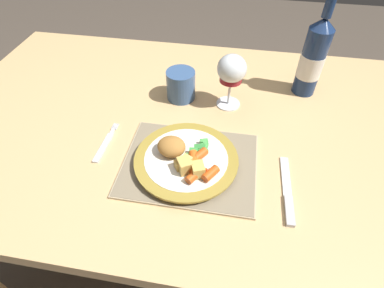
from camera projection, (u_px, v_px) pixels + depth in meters
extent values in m
plane|color=#4C4238|center=(189.00, 246.00, 1.33)|extent=(6.00, 6.00, 0.00)
cube|color=tan|center=(186.00, 126.00, 0.81)|extent=(1.36, 0.84, 0.04)
cube|color=tan|center=(71.00, 117.00, 1.40)|extent=(0.06, 0.06, 0.70)
cube|color=tan|center=(349.00, 150.00, 1.26)|extent=(0.06, 0.06, 0.70)
cube|color=tan|center=(190.00, 164.00, 0.69)|extent=(0.31, 0.24, 0.01)
cube|color=#807259|center=(190.00, 163.00, 0.69)|extent=(0.30, 0.24, 0.00)
cylinder|color=white|center=(186.00, 161.00, 0.69)|extent=(0.19, 0.19, 0.01)
cylinder|color=olive|center=(186.00, 159.00, 0.68)|extent=(0.24, 0.24, 0.01)
cylinder|color=white|center=(186.00, 158.00, 0.68)|extent=(0.19, 0.19, 0.00)
ellipsoid|color=#A87033|center=(171.00, 146.00, 0.67)|extent=(0.07, 0.07, 0.04)
ellipsoid|color=tan|center=(176.00, 147.00, 0.68)|extent=(0.04, 0.06, 0.03)
cube|color=green|center=(194.00, 159.00, 0.67)|extent=(0.02, 0.02, 0.01)
cube|color=#338438|center=(194.00, 152.00, 0.68)|extent=(0.03, 0.02, 0.01)
cube|color=#338438|center=(200.00, 148.00, 0.69)|extent=(0.02, 0.03, 0.01)
cube|color=#338438|center=(202.00, 151.00, 0.68)|extent=(0.03, 0.03, 0.01)
cube|color=#4CA84C|center=(202.00, 151.00, 0.68)|extent=(0.02, 0.02, 0.01)
cube|color=#4CA84C|center=(202.00, 148.00, 0.69)|extent=(0.03, 0.03, 0.01)
cube|color=green|center=(193.00, 151.00, 0.68)|extent=(0.02, 0.01, 0.01)
cube|color=#4CA84C|center=(204.00, 141.00, 0.70)|extent=(0.02, 0.02, 0.01)
cube|color=#4CA84C|center=(190.00, 157.00, 0.67)|extent=(0.02, 0.03, 0.01)
cube|color=#4CA84C|center=(205.00, 143.00, 0.70)|extent=(0.02, 0.02, 0.01)
cube|color=#338438|center=(200.00, 148.00, 0.68)|extent=(0.03, 0.02, 0.01)
cylinder|color=#CC5119|center=(194.00, 175.00, 0.63)|extent=(0.04, 0.05, 0.02)
cylinder|color=#CC5119|center=(200.00, 155.00, 0.67)|extent=(0.04, 0.04, 0.02)
cylinder|color=#CC5119|center=(198.00, 171.00, 0.64)|extent=(0.04, 0.03, 0.02)
cylinder|color=orange|center=(194.00, 159.00, 0.66)|extent=(0.03, 0.04, 0.02)
cylinder|color=#CC5119|center=(211.00, 174.00, 0.63)|extent=(0.04, 0.04, 0.02)
cube|color=silver|center=(103.00, 148.00, 0.73)|extent=(0.02, 0.10, 0.01)
cube|color=silver|center=(112.00, 132.00, 0.77)|extent=(0.01, 0.02, 0.01)
cube|color=silver|center=(117.00, 127.00, 0.78)|extent=(0.00, 0.02, 0.00)
cube|color=silver|center=(116.00, 127.00, 0.78)|extent=(0.00, 0.02, 0.00)
cube|color=silver|center=(114.00, 126.00, 0.78)|extent=(0.00, 0.02, 0.00)
cube|color=silver|center=(113.00, 126.00, 0.78)|extent=(0.00, 0.02, 0.00)
cube|color=silver|center=(286.00, 176.00, 0.67)|extent=(0.02, 0.11, 0.00)
cube|color=#B2B2B7|center=(289.00, 211.00, 0.60)|extent=(0.02, 0.07, 0.01)
cylinder|color=silver|center=(228.00, 104.00, 0.85)|extent=(0.07, 0.07, 0.00)
cylinder|color=silver|center=(229.00, 92.00, 0.82)|extent=(0.01, 0.01, 0.08)
ellipsoid|color=silver|center=(232.00, 69.00, 0.77)|extent=(0.08, 0.08, 0.07)
cylinder|color=maroon|center=(231.00, 77.00, 0.79)|extent=(0.06, 0.06, 0.02)
cylinder|color=navy|center=(311.00, 62.00, 0.83)|extent=(0.07, 0.07, 0.19)
cone|color=navy|center=(324.00, 23.00, 0.75)|extent=(0.07, 0.07, 0.03)
cylinder|color=navy|center=(329.00, 7.00, 0.72)|extent=(0.02, 0.02, 0.05)
cylinder|color=white|center=(310.00, 66.00, 0.83)|extent=(0.07, 0.07, 0.07)
cube|color=#DBB256|center=(185.00, 168.00, 0.64)|extent=(0.03, 0.03, 0.02)
cube|color=#DBB256|center=(185.00, 165.00, 0.64)|extent=(0.04, 0.04, 0.03)
cube|color=#DBB256|center=(198.00, 170.00, 0.63)|extent=(0.03, 0.04, 0.03)
cube|color=#E5BC66|center=(185.00, 163.00, 0.65)|extent=(0.03, 0.03, 0.03)
cube|color=gold|center=(180.00, 165.00, 0.65)|extent=(0.03, 0.03, 0.02)
cylinder|color=#385684|center=(181.00, 85.00, 0.84)|extent=(0.08, 0.08, 0.08)
cylinder|color=#1E2F48|center=(181.00, 73.00, 0.82)|extent=(0.07, 0.07, 0.01)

